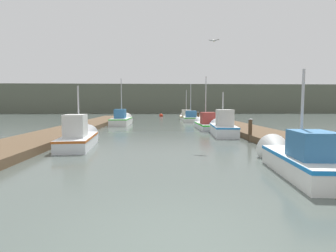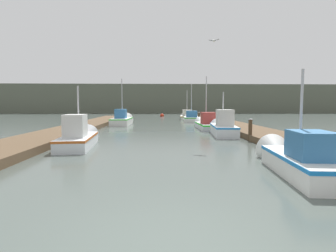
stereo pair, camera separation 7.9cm
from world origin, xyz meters
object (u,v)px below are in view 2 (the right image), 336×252
(fishing_boat_0, at_px, (296,158))
(fishing_boat_2, at_px, (223,127))
(fishing_boat_5, at_px, (191,118))
(mooring_piling_2, at_px, (216,121))
(fishing_boat_1, at_px, (79,137))
(seagull_lead, at_px, (214,41))
(fishing_boat_6, at_px, (187,116))
(mooring_piling_3, at_px, (199,116))
(channel_buoy, at_px, (162,115))
(mooring_piling_0, at_px, (250,130))
(fishing_boat_4, at_px, (123,120))
(fishing_boat_3, at_px, (205,124))

(fishing_boat_0, bearing_deg, fishing_boat_2, 95.02)
(fishing_boat_0, relative_size, fishing_boat_2, 0.94)
(fishing_boat_5, bearing_deg, mooring_piling_2, -75.28)
(fishing_boat_1, height_order, fishing_boat_2, fishing_boat_1)
(mooring_piling_2, relative_size, seagull_lead, 1.73)
(fishing_boat_0, distance_m, fishing_boat_6, 29.08)
(fishing_boat_5, distance_m, mooring_piling_3, 2.11)
(fishing_boat_1, relative_size, channel_buoy, 4.07)
(channel_buoy, bearing_deg, mooring_piling_3, -66.44)
(mooring_piling_0, bearing_deg, fishing_boat_1, -170.03)
(fishing_boat_0, relative_size, mooring_piling_0, 3.76)
(fishing_boat_5, height_order, channel_buoy, fishing_boat_5)
(fishing_boat_5, bearing_deg, fishing_boat_0, -84.81)
(fishing_boat_2, bearing_deg, mooring_piling_3, 92.71)
(seagull_lead, bearing_deg, mooring_piling_0, 37.51)
(mooring_piling_2, bearing_deg, mooring_piling_3, 90.84)
(fishing_boat_4, bearing_deg, fishing_boat_0, -66.29)
(fishing_boat_0, xyz_separation_m, mooring_piling_3, (1.01, 25.94, 0.10))
(fishing_boat_3, relative_size, mooring_piling_2, 5.74)
(seagull_lead, bearing_deg, fishing_boat_2, 90.23)
(seagull_lead, bearing_deg, mooring_piling_3, 105.27)
(fishing_boat_1, xyz_separation_m, fishing_boat_5, (7.94, 18.97, -0.06))
(fishing_boat_1, xyz_separation_m, fishing_boat_6, (7.94, 23.82, -0.09))
(fishing_boat_3, xyz_separation_m, fishing_boat_5, (-0.01, 9.73, 0.00))
(fishing_boat_6, height_order, seagull_lead, seagull_lead)
(fishing_boat_5, height_order, fishing_boat_6, fishing_boat_5)
(channel_buoy, bearing_deg, fishing_boat_6, -65.51)
(fishing_boat_5, distance_m, fishing_boat_6, 4.85)
(fishing_boat_5, xyz_separation_m, seagull_lead, (-1.08, -18.00, 5.02))
(channel_buoy, bearing_deg, fishing_boat_5, -74.55)
(fishing_boat_4, height_order, mooring_piling_3, fishing_boat_4)
(fishing_boat_6, xyz_separation_m, mooring_piling_2, (1.36, -12.56, 0.10))
(fishing_boat_3, xyz_separation_m, channel_buoy, (-3.43, 22.08, -0.23))
(mooring_piling_0, xyz_separation_m, mooring_piling_3, (0.01, 19.07, -0.09))
(channel_buoy, bearing_deg, fishing_boat_1, -98.22)
(fishing_boat_2, relative_size, channel_buoy, 4.45)
(fishing_boat_6, distance_m, mooring_piling_3, 3.38)
(fishing_boat_2, bearing_deg, mooring_piling_0, -68.30)
(fishing_boat_3, xyz_separation_m, mooring_piling_3, (1.21, 11.44, 0.13))
(fishing_boat_6, relative_size, mooring_piling_3, 5.32)
(mooring_piling_0, height_order, mooring_piling_3, mooring_piling_0)
(fishing_boat_1, distance_m, fishing_boat_2, 9.49)
(fishing_boat_4, bearing_deg, fishing_boat_1, -89.60)
(fishing_boat_0, height_order, channel_buoy, fishing_boat_0)
(fishing_boat_2, xyz_separation_m, seagull_lead, (-1.45, -3.63, 4.88))
(fishing_boat_5, distance_m, channel_buoy, 12.82)
(fishing_boat_0, distance_m, fishing_boat_3, 14.50)
(fishing_boat_6, distance_m, mooring_piling_2, 12.63)
(channel_buoy, bearing_deg, fishing_boat_2, -81.95)
(mooring_piling_3, bearing_deg, mooring_piling_2, -89.16)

